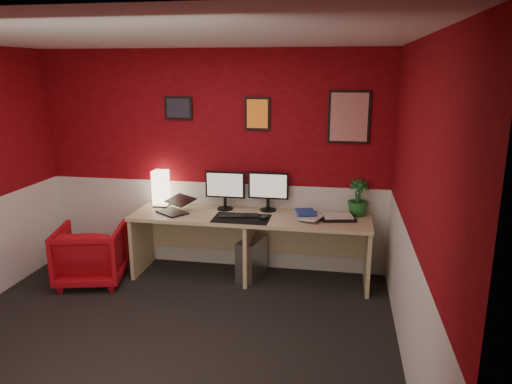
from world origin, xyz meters
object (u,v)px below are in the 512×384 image
Objects in this scene: desk at (250,247)px; shoji_lamp at (161,189)px; zen_tray at (338,218)px; armchair at (91,254)px; monitor_right at (268,186)px; potted_plant at (358,198)px; monitor_left at (225,184)px; laptop at (172,204)px; pc_tower at (252,258)px.

shoji_lamp reaches higher than desk.
zen_tray is 2.70m from armchair.
potted_plant is at bearing -0.78° from monitor_right.
monitor_left and monitor_right have the same top height.
desk is at bearing -125.73° from monitor_right.
monitor_right is at bearing -175.37° from armchair.
monitor_right is at bearing 51.78° from laptop.
desk is at bearing -169.38° from potted_plant.
pc_tower is (-0.93, -0.01, -0.52)m from zen_tray.
laptop reaches higher than zen_tray.
potted_plant is at bearing 0.87° from monitor_left.
shoji_lamp reaches higher than laptop.
armchair is at bearing -136.11° from shoji_lamp.
shoji_lamp is 0.89× the size of pc_tower.
shoji_lamp is at bearing 179.85° from monitor_left.
shoji_lamp is 0.69× the size of monitor_left.
desk is 1.02m from zen_tray.
monitor_right is 1.66× the size of zen_tray.
pc_tower is (-1.14, -0.19, -0.70)m from potted_plant.
laptop is (0.22, -0.26, -0.09)m from shoji_lamp.
pc_tower is (0.01, 0.03, -0.14)m from desk.
shoji_lamp is 0.57× the size of armchair.
laptop is at bearing -154.86° from monitor_left.
shoji_lamp reaches higher than armchair.
pc_tower is at bearing -170.63° from potted_plant.
shoji_lamp reaches higher than pc_tower.
laptop is 1.03m from armchair.
shoji_lamp is 1.04m from armchair.
desk is 0.71m from monitor_right.
potted_plant is at bearing 10.62° from desk.
potted_plant is 0.57× the size of armchair.
shoji_lamp is 1.25m from monitor_right.
monitor_right is at bearing 179.22° from potted_plant.
potted_plant is (0.99, -0.01, -0.09)m from monitor_right.
monitor_right is at bearing 166.08° from zen_tray.
laptop is (-0.86, -0.06, 0.47)m from desk.
zen_tray is at bearing -13.92° from monitor_right.
shoji_lamp is 1.21× the size of laptop.
monitor_right is 2.08m from armchair.
desk is 7.43× the size of zen_tray.
zen_tray reaches higher than desk.
shoji_lamp is at bearing 166.86° from laptop.
armchair is (-1.37, -0.58, -0.70)m from monitor_left.
laptop is 2.03m from potted_plant.
shoji_lamp is 0.69× the size of monitor_right.
monitor_right reaches higher than zen_tray.
shoji_lamp is 0.77m from monitor_left.
desk is 4.48× the size of monitor_left.
monitor_left reaches higher than armchair.
monitor_left is 1.31m from zen_tray.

